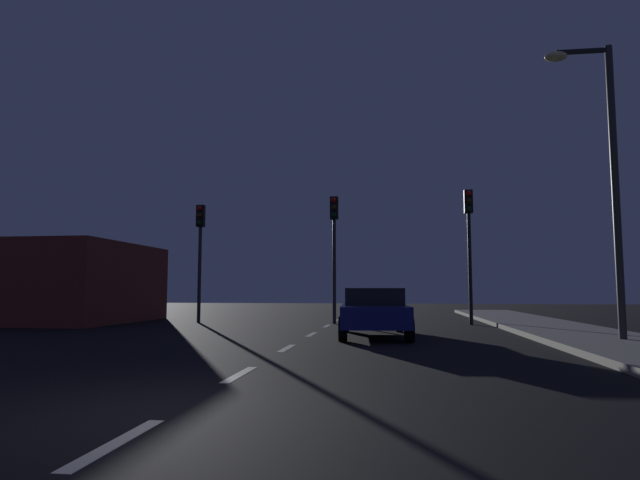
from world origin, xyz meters
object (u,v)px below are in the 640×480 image
(traffic_signal_center, at_px, (334,234))
(street_lamp_right, at_px, (604,163))
(traffic_signal_right, at_px, (469,230))
(traffic_signal_left, at_px, (200,240))
(car_stopped_ahead, at_px, (374,311))

(traffic_signal_center, height_order, street_lamp_right, street_lamp_right)
(traffic_signal_right, xyz_separation_m, street_lamp_right, (2.25, -7.24, 0.81))
(traffic_signal_right, bearing_deg, traffic_signal_center, -180.00)
(street_lamp_right, bearing_deg, traffic_signal_right, 107.30)
(traffic_signal_left, bearing_deg, traffic_signal_center, 0.00)
(traffic_signal_right, xyz_separation_m, car_stopped_ahead, (-3.47, -5.51, -2.88))
(traffic_signal_center, relative_size, street_lamp_right, 0.68)
(traffic_signal_left, distance_m, traffic_signal_center, 5.50)
(traffic_signal_right, height_order, car_stopped_ahead, traffic_signal_right)
(car_stopped_ahead, height_order, street_lamp_right, street_lamp_right)
(street_lamp_right, bearing_deg, traffic_signal_center, 135.79)
(car_stopped_ahead, bearing_deg, traffic_signal_left, 142.64)
(traffic_signal_left, relative_size, car_stopped_ahead, 1.05)
(traffic_signal_left, xyz_separation_m, car_stopped_ahead, (7.21, -5.51, -2.64))
(traffic_signal_left, height_order, traffic_signal_right, traffic_signal_right)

